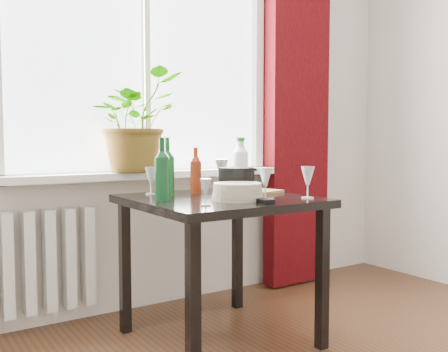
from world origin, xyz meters
TOP-DOWN VIEW (x-y plane):
  - window at (0.00, 2.22)m, footprint 1.72×0.08m
  - windowsill at (0.00, 2.15)m, footprint 1.72×0.20m
  - curtain at (1.12, 2.12)m, footprint 0.50×0.12m
  - radiator at (-0.75, 2.18)m, footprint 0.80×0.10m
  - table at (0.10, 1.55)m, footprint 0.85×0.85m
  - potted_plant at (-0.12, 2.11)m, footprint 0.67×0.64m
  - wine_bottle_left at (-0.21, 1.57)m, footprint 0.09×0.09m
  - wine_bottle_right at (-0.09, 1.74)m, footprint 0.07×0.07m
  - bottle_amber at (0.09, 1.77)m, footprint 0.07×0.07m
  - cleaning_bottle at (0.40, 1.80)m, footprint 0.11×0.11m
  - wineglass_front_right at (0.22, 1.33)m, footprint 0.07×0.07m
  - wineglass_far_right at (0.43, 1.26)m, footprint 0.08×0.08m
  - wineglass_back_center at (0.27, 1.79)m, footprint 0.10×0.10m
  - wineglass_back_left at (-0.14, 1.85)m, footprint 0.08×0.08m
  - wineglass_front_left at (-0.13, 1.30)m, footprint 0.06×0.06m
  - plate_stack at (0.10, 1.39)m, footprint 0.29×0.29m
  - fondue_pot at (0.21, 1.56)m, footprint 0.26×0.23m
  - tv_remote at (0.15, 1.27)m, footprint 0.07×0.18m
  - cutting_board at (0.37, 1.59)m, footprint 0.30×0.23m

SIDE VIEW (x-z plane):
  - radiator at x=-0.75m, z-range 0.10..0.66m
  - table at x=0.10m, z-range 0.28..1.02m
  - cutting_board at x=0.37m, z-range 0.74..0.75m
  - tv_remote at x=0.15m, z-range 0.74..0.76m
  - plate_stack at x=0.10m, z-range 0.74..0.82m
  - wineglass_front_left at x=-0.13m, z-range 0.74..0.86m
  - fondue_pot at x=0.21m, z-range 0.74..0.89m
  - wineglass_back_left at x=-0.14m, z-range 0.74..0.89m
  - wineglass_front_right at x=0.22m, z-range 0.74..0.90m
  - wineglass_far_right at x=0.43m, z-range 0.74..0.90m
  - windowsill at x=0.00m, z-range 0.80..0.84m
  - wineglass_back_center at x=0.27m, z-range 0.74..0.93m
  - bottle_amber at x=0.09m, z-range 0.74..0.99m
  - wine_bottle_left at x=-0.21m, z-range 0.74..1.04m
  - wine_bottle_right at x=-0.09m, z-range 0.74..1.04m
  - cleaning_bottle at x=0.40m, z-range 0.74..1.05m
  - potted_plant at x=-0.12m, z-range 0.85..1.43m
  - curtain at x=1.12m, z-range 0.01..2.58m
  - window at x=0.00m, z-range 0.79..2.41m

